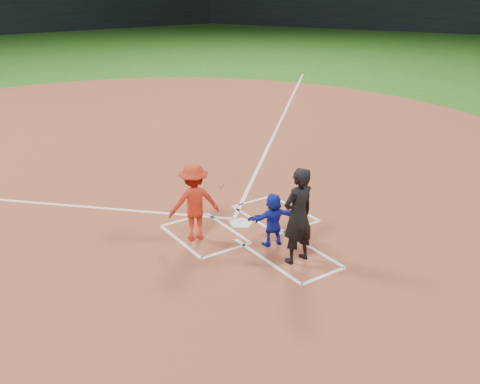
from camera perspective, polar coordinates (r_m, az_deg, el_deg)
ground at (r=12.33m, az=0.11°, el=-3.43°), size 120.00×120.00×0.00m
home_plate_dirt at (r=17.27m, az=-11.19°, el=3.78°), size 28.00×28.00×0.01m
stadium_wall_right at (r=58.70m, az=22.30°, el=16.96°), size 31.04×52.56×3.20m
home_plate at (r=12.32m, az=0.11°, el=-3.35°), size 0.60×0.60×0.02m
catcher at (r=11.19m, az=3.54°, el=-2.94°), size 1.11×0.53×1.15m
umpire at (r=10.41m, az=6.21°, el=-2.54°), size 0.74×0.50×1.97m
chalk_markings at (r=16.65m, az=-10.21°, el=3.19°), size 28.35×17.32×0.01m
batter_at_plate at (r=11.35m, az=-4.91°, el=-1.09°), size 1.49×0.95×1.70m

